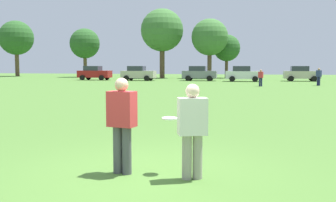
# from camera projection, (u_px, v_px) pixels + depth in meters

# --- Properties ---
(ground_plane) EXTENTS (153.87, 153.87, 0.00)m
(ground_plane) POSITION_uv_depth(u_px,v_px,m) (144.00, 174.00, 6.81)
(ground_plane) COLOR #47702D
(player_thrower) EXTENTS (0.52, 0.36, 1.69)m
(player_thrower) POSITION_uv_depth(u_px,v_px,m) (122.00, 120.00, 6.78)
(player_thrower) COLOR #4C4C51
(player_thrower) RESTS_ON ground
(player_defender) EXTENTS (0.54, 0.42, 1.60)m
(player_defender) POSITION_uv_depth(u_px,v_px,m) (192.00, 126.00, 6.45)
(player_defender) COLOR gray
(player_defender) RESTS_ON ground
(frisbee) EXTENTS (0.27, 0.27, 0.03)m
(frisbee) POSITION_uv_depth(u_px,v_px,m) (169.00, 118.00, 6.83)
(frisbee) COLOR white
(traffic_cone) EXTENTS (0.32, 0.32, 0.48)m
(traffic_cone) POSITION_uv_depth(u_px,v_px,m) (123.00, 110.00, 14.54)
(traffic_cone) COLOR #D8590C
(traffic_cone) RESTS_ON ground
(parked_car_near_left) EXTENTS (4.22, 2.25, 1.82)m
(parked_car_near_left) POSITION_uv_depth(u_px,v_px,m) (94.00, 73.00, 50.43)
(parked_car_near_left) COLOR maroon
(parked_car_near_left) RESTS_ON ground
(parked_car_mid_left) EXTENTS (4.22, 2.25, 1.82)m
(parked_car_mid_left) POSITION_uv_depth(u_px,v_px,m) (138.00, 73.00, 48.57)
(parked_car_mid_left) COLOR #B7AD99
(parked_car_mid_left) RESTS_ON ground
(parked_car_center) EXTENTS (4.22, 2.25, 1.82)m
(parked_car_center) POSITION_uv_depth(u_px,v_px,m) (199.00, 73.00, 48.08)
(parked_car_center) COLOR slate
(parked_car_center) RESTS_ON ground
(parked_car_mid_right) EXTENTS (4.22, 2.25, 1.82)m
(parked_car_mid_right) POSITION_uv_depth(u_px,v_px,m) (243.00, 74.00, 45.78)
(parked_car_mid_right) COLOR silver
(parked_car_mid_right) RESTS_ON ground
(parked_car_near_right) EXTENTS (4.22, 2.25, 1.82)m
(parked_car_near_right) POSITION_uv_depth(u_px,v_px,m) (301.00, 74.00, 46.71)
(parked_car_near_right) COLOR #B7AD99
(parked_car_near_right) RESTS_ON ground
(bystander_sideline_watcher) EXTENTS (0.47, 0.36, 1.53)m
(bystander_sideline_watcher) POSITION_uv_depth(u_px,v_px,m) (261.00, 77.00, 35.17)
(bystander_sideline_watcher) COLOR #1E234C
(bystander_sideline_watcher) RESTS_ON ground
(bystander_far_jogger) EXTENTS (0.51, 0.50, 1.66)m
(bystander_far_jogger) POSITION_uv_depth(u_px,v_px,m) (319.00, 76.00, 36.45)
(bystander_far_jogger) COLOR #1E234C
(bystander_far_jogger) RESTS_ON ground
(tree_west_oak) EXTENTS (5.93, 5.93, 9.64)m
(tree_west_oak) POSITION_uv_depth(u_px,v_px,m) (16.00, 38.00, 67.40)
(tree_west_oak) COLOR brown
(tree_west_oak) RESTS_ON ground
(tree_west_maple) EXTENTS (4.83, 4.83, 7.85)m
(tree_west_maple) POSITION_uv_depth(u_px,v_px,m) (85.00, 44.00, 62.72)
(tree_west_maple) COLOR brown
(tree_west_maple) RESTS_ON ground
(tree_center_elm) EXTENTS (6.35, 6.35, 10.31)m
(tree_center_elm) POSITION_uv_depth(u_px,v_px,m) (162.00, 30.00, 57.84)
(tree_center_elm) COLOR brown
(tree_center_elm) RESTS_ON ground
(tree_east_birch) EXTENTS (5.32, 5.32, 8.65)m
(tree_east_birch) POSITION_uv_depth(u_px,v_px,m) (210.00, 37.00, 56.26)
(tree_east_birch) COLOR brown
(tree_east_birch) RESTS_ON ground
(tree_east_oak) EXTENTS (4.02, 4.02, 6.53)m
(tree_east_oak) POSITION_uv_depth(u_px,v_px,m) (227.00, 48.00, 58.42)
(tree_east_oak) COLOR brown
(tree_east_oak) RESTS_ON ground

